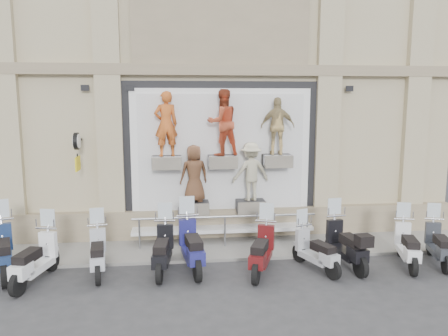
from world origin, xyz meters
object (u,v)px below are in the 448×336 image
at_px(scooter_g, 316,243).
at_px(scooter_d, 163,241).
at_px(scooter_j, 439,236).
at_px(guard_rail, 225,232).
at_px(scooter_a, 2,241).
at_px(scooter_i, 408,237).
at_px(clock_sign_bracket, 77,147).
at_px(scooter_f, 262,241).
at_px(scooter_c, 97,244).
at_px(scooter_b, 34,250).
at_px(scooter_e, 192,236).
at_px(scooter_h, 346,235).

bearing_deg(scooter_g, scooter_d, 153.65).
bearing_deg(scooter_j, guard_rail, 177.52).
height_order(scooter_a, scooter_i, scooter_a).
distance_m(guard_rail, clock_sign_bracket, 4.57).
xyz_separation_m(scooter_f, scooter_j, (4.45, 0.07, -0.06)).
relative_size(scooter_a, scooter_c, 1.16).
xyz_separation_m(scooter_b, scooter_d, (2.79, 0.32, -0.00)).
distance_m(scooter_b, scooter_i, 8.72).
xyz_separation_m(scooter_e, scooter_j, (6.08, -0.31, -0.12)).
relative_size(clock_sign_bracket, scooter_f, 0.54).
height_order(scooter_f, scooter_h, scooter_h).
bearing_deg(clock_sign_bracket, scooter_b, -103.27).
xyz_separation_m(guard_rail, scooter_d, (-1.64, -1.46, 0.30)).
xyz_separation_m(clock_sign_bracket, scooter_h, (6.67, -2.08, -2.02)).
xyz_separation_m(guard_rail, scooter_h, (2.77, -1.61, 0.32)).
distance_m(guard_rail, scooter_b, 4.79).
distance_m(clock_sign_bracket, scooter_j, 9.51).
relative_size(scooter_b, scooter_c, 1.06).
distance_m(clock_sign_bracket, scooter_i, 8.73).
bearing_deg(scooter_e, scooter_c, 173.09).
bearing_deg(scooter_j, scooter_a, -166.29).
bearing_deg(scooter_a, clock_sign_bracket, 31.46).
relative_size(scooter_d, scooter_j, 1.08).
bearing_deg(scooter_e, scooter_a, 171.17).
bearing_deg(scooter_e, clock_sign_bracket, 140.08).
bearing_deg(scooter_j, scooter_c, -166.05).
bearing_deg(scooter_h, scooter_b, 174.01).
distance_m(scooter_a, scooter_d, 3.65).
distance_m(scooter_g, scooter_i, 2.32).
relative_size(scooter_i, scooter_j, 1.03).
height_order(scooter_h, scooter_j, scooter_h).
height_order(scooter_e, scooter_g, scooter_e).
relative_size(scooter_e, scooter_j, 1.17).
height_order(scooter_a, scooter_j, scooter_a).
bearing_deg(guard_rail, scooter_g, -41.89).
xyz_separation_m(scooter_b, scooter_i, (8.72, 0.06, -0.04)).
relative_size(scooter_d, scooter_f, 0.99).
height_order(guard_rail, scooter_f, scooter_f).
bearing_deg(scooter_h, scooter_c, 170.78).
xyz_separation_m(clock_sign_bracket, scooter_f, (4.57, -2.24, -2.03)).
relative_size(scooter_c, scooter_f, 0.94).
height_order(scooter_c, scooter_g, scooter_c).
bearing_deg(scooter_e, scooter_i, -11.29).
height_order(scooter_c, scooter_h, scooter_h).
bearing_deg(guard_rail, scooter_f, -69.38).
height_order(scooter_c, scooter_e, scooter_e).
bearing_deg(scooter_e, scooter_f, -20.92).
xyz_separation_m(scooter_a, scooter_d, (3.64, -0.16, -0.07)).
height_order(scooter_b, scooter_g, scooter_b).
bearing_deg(scooter_f, scooter_h, 25.99).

